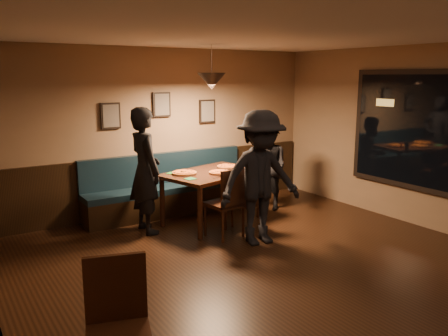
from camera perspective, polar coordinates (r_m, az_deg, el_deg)
name	(u,v)px	position (r m, az deg, el deg)	size (l,w,h in m)	color
floor	(295,281)	(5.51, 8.77, -13.71)	(7.00, 7.00, 0.00)	black
ceiling	(303,29)	(5.02, 9.77, 16.63)	(7.00, 7.00, 0.00)	silver
wall_back	(162,131)	(8.00, -7.77, 4.62)	(6.00, 6.00, 0.00)	#8C704F
wainscot	(164,182)	(8.13, -7.52, -1.71)	(5.88, 0.06, 1.00)	black
booth_bench	(170,185)	(7.89, -6.67, -2.09)	(3.00, 0.60, 1.00)	#0F232D
window_frame	(423,131)	(7.64, 23.48, 4.22)	(0.06, 2.56, 1.86)	black
window_glass	(422,131)	(7.61, 23.36, 4.21)	(2.40, 2.40, 0.00)	black
picture_left	(111,116)	(7.61, -13.92, 6.32)	(0.32, 0.04, 0.42)	black
picture_center	(162,105)	(7.94, -7.77, 7.82)	(0.32, 0.04, 0.42)	black
picture_right	(207,111)	(8.37, -2.11, 7.07)	(0.32, 0.04, 0.42)	black
pendant_lamp	(212,81)	(7.14, -1.55, 10.75)	(0.44, 0.44, 0.25)	black
dining_table	(212,197)	(7.39, -1.47, -3.63)	(1.55, 0.99, 0.83)	black
chair_near_left	(224,202)	(6.69, 0.03, -4.28)	(0.46, 0.46, 1.04)	#321C0E
chair_near_right	(247,202)	(7.06, 2.87, -4.19)	(0.38, 0.38, 0.87)	black
diner_left	(145,170)	(6.92, -9.76, -0.31)	(0.69, 0.45, 1.89)	black
diner_right	(268,167)	(8.09, 5.55, 0.11)	(0.73, 0.57, 1.51)	black
diner_front	(260,178)	(6.36, 4.53, -1.25)	(1.21, 0.70, 1.88)	black
pizza_a	(184,173)	(7.15, -4.96, -0.59)	(0.38, 0.38, 0.04)	orange
pizza_b	(220,172)	(7.17, -0.50, -0.53)	(0.35, 0.35, 0.04)	#C27924
pizza_c	(228,166)	(7.63, 0.46, 0.21)	(0.35, 0.35, 0.04)	#C18224
soda_glass	(256,166)	(7.39, 4.04, 0.30)	(0.08, 0.08, 0.16)	black
tabasco_bottle	(242,165)	(7.50, 2.23, 0.36)	(0.03, 0.03, 0.13)	#900704
napkin_a	(172,173)	(7.23, -6.51, -0.65)	(0.14, 0.14, 0.01)	#1F7423
napkin_b	(190,179)	(6.81, -4.22, -1.34)	(0.15, 0.15, 0.01)	#207A41
cutlery_set	(221,177)	(6.93, -0.34, -1.09)	(0.02, 0.21, 0.00)	#B8B8BC
cafe_chair_far	(118,334)	(3.56, -12.99, -19.47)	(0.46, 0.46, 1.04)	black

